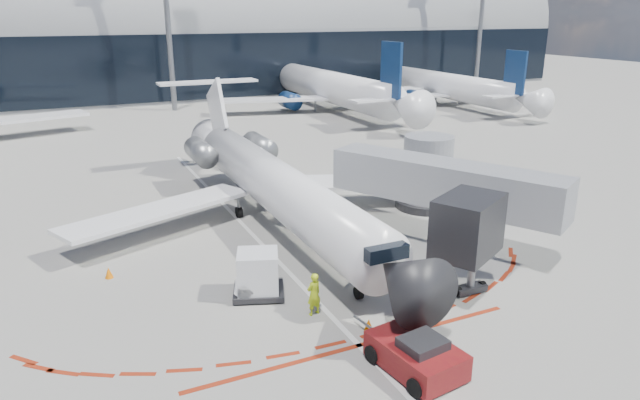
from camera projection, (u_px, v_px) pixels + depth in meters
name	position (u px, v px, depth m)	size (l,w,h in m)	color
ground	(260.00, 243.00, 32.07)	(260.00, 260.00, 0.00)	slate
apron_centerline	(249.00, 231.00, 33.79)	(0.25, 40.00, 0.01)	silver
apron_stop_bar	(359.00, 345.00, 22.18)	(14.00, 0.25, 0.01)	maroon
terminal_building	(113.00, 39.00, 85.25)	(150.00, 24.15, 24.00)	gray
jet_bridge	(439.00, 184.00, 32.49)	(10.03, 15.20, 4.90)	#96999F
light_mast_centre	(167.00, 11.00, 71.43)	(0.70, 0.70, 25.00)	slate
light_mast_east	(482.00, 11.00, 91.60)	(0.70, 0.70, 25.00)	slate
regional_jet	(270.00, 181.00, 34.65)	(25.02, 30.86, 7.73)	white
pushback_tug	(416.00, 354.00, 20.51)	(2.73, 5.57, 1.42)	maroon
ramp_worker	(314.00, 294.00, 24.19)	(0.70, 0.46, 1.92)	#B7D716
uld_container	(258.00, 274.00, 25.78)	(2.79, 2.59, 2.13)	black
safety_cone_left	(109.00, 273.00, 27.75)	(0.40, 0.40, 0.55)	orange
safety_cone_right	(369.00, 325.00, 23.17)	(0.37, 0.37, 0.52)	orange
bg_airliner_1	(328.00, 64.00, 74.62)	(36.30, 38.43, 11.74)	white
bg_airliner_2	(446.00, 67.00, 79.11)	(31.28, 33.12, 10.12)	white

